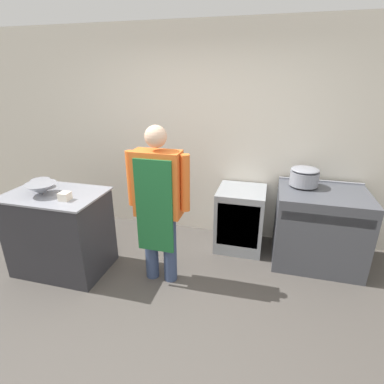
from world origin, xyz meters
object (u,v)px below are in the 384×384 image
(stove, at_px, (319,228))
(mixing_bowl, at_px, (41,189))
(plastic_tub, at_px, (65,196))
(stock_pot, at_px, (304,176))
(fridge_unit, at_px, (240,218))
(person_cook, at_px, (158,198))

(stove, xyz_separation_m, mixing_bowl, (-2.88, -0.95, 0.54))
(stove, bearing_deg, mixing_bowl, -161.72)
(plastic_tub, xyz_separation_m, stock_pot, (2.34, 1.15, 0.04))
(stove, height_order, fridge_unit, stove)
(fridge_unit, xyz_separation_m, stock_pot, (0.69, 0.03, 0.62))
(mixing_bowl, distance_m, plastic_tub, 0.33)
(fridge_unit, distance_m, stock_pot, 0.93)
(mixing_bowl, height_order, stock_pot, stock_pot)
(stove, distance_m, fridge_unit, 0.92)
(stock_pot, bearing_deg, mixing_bowl, -157.82)
(fridge_unit, height_order, person_cook, person_cook)
(fridge_unit, bearing_deg, stock_pot, 2.20)
(stock_pot, bearing_deg, person_cook, -147.30)
(mixing_bowl, bearing_deg, person_cook, 7.58)
(mixing_bowl, relative_size, plastic_tub, 3.15)
(plastic_tub, bearing_deg, mixing_bowl, 169.21)
(stove, relative_size, plastic_tub, 9.66)
(stove, distance_m, mixing_bowl, 3.08)
(fridge_unit, bearing_deg, plastic_tub, -145.72)
(person_cook, relative_size, stock_pot, 5.20)
(plastic_tub, distance_m, stock_pot, 2.61)
(person_cook, bearing_deg, stock_pot, 32.70)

